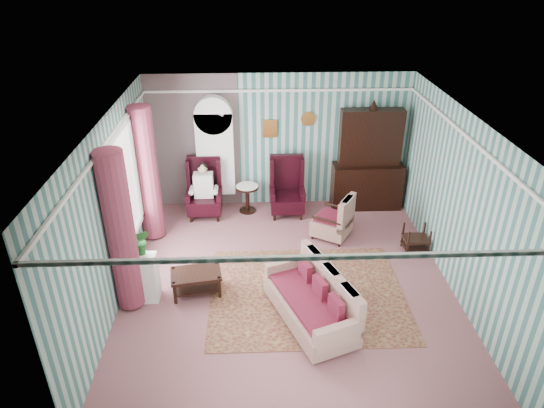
{
  "coord_description": "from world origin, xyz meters",
  "views": [
    {
      "loc": [
        -0.54,
        -6.7,
        5.11
      ],
      "look_at": [
        -0.25,
        0.6,
        1.22
      ],
      "focal_mm": 32.0,
      "sensor_mm": 36.0,
      "label": 1
    }
  ],
  "objects_px": {
    "bookcase": "(216,160)",
    "wingback_left": "(204,189)",
    "floral_armchair": "(332,215)",
    "sofa": "(310,298)",
    "wingback_right": "(287,188)",
    "seated_woman": "(204,191)",
    "nest_table": "(416,239)",
    "round_side_table": "(247,199)",
    "plant_stand": "(141,278)",
    "coffee_table": "(197,283)",
    "dresser_hutch": "(369,157)"
  },
  "relations": [
    {
      "from": "bookcase",
      "to": "wingback_left",
      "type": "distance_m",
      "value": 0.68
    },
    {
      "from": "floral_armchair",
      "to": "sofa",
      "type": "bearing_deg",
      "value": -164.76
    },
    {
      "from": "floral_armchair",
      "to": "wingback_right",
      "type": "bearing_deg",
      "value": 72.21
    },
    {
      "from": "bookcase",
      "to": "wingback_right",
      "type": "relative_size",
      "value": 1.79
    },
    {
      "from": "sofa",
      "to": "seated_woman",
      "type": "bearing_deg",
      "value": 7.58
    },
    {
      "from": "seated_woman",
      "to": "wingback_left",
      "type": "bearing_deg",
      "value": 0.0
    },
    {
      "from": "sofa",
      "to": "floral_armchair",
      "type": "height_order",
      "value": "floral_armchair"
    },
    {
      "from": "nest_table",
      "to": "sofa",
      "type": "xyz_separation_m",
      "value": [
        -2.21,
        -1.87,
        0.18
      ]
    },
    {
      "from": "wingback_right",
      "to": "nest_table",
      "type": "bearing_deg",
      "value": -33.75
    },
    {
      "from": "sofa",
      "to": "round_side_table",
      "type": "bearing_deg",
      "value": -5.9
    },
    {
      "from": "wingback_left",
      "to": "seated_woman",
      "type": "relative_size",
      "value": 1.06
    },
    {
      "from": "wingback_left",
      "to": "plant_stand",
      "type": "bearing_deg",
      "value": -106.22
    },
    {
      "from": "bookcase",
      "to": "sofa",
      "type": "xyz_separation_m",
      "value": [
        1.61,
        -3.81,
        -0.67
      ]
    },
    {
      "from": "wingback_right",
      "to": "sofa",
      "type": "xyz_separation_m",
      "value": [
        0.11,
        -3.42,
        -0.17
      ]
    },
    {
      "from": "floral_armchair",
      "to": "coffee_table",
      "type": "distance_m",
      "value": 3.04
    },
    {
      "from": "floral_armchair",
      "to": "nest_table",
      "type": "bearing_deg",
      "value": -80.58
    },
    {
      "from": "round_side_table",
      "to": "coffee_table",
      "type": "bearing_deg",
      "value": -106.41
    },
    {
      "from": "sofa",
      "to": "dresser_hutch",
      "type": "bearing_deg",
      "value": -44.92
    },
    {
      "from": "wingback_right",
      "to": "coffee_table",
      "type": "bearing_deg",
      "value": -122.28
    },
    {
      "from": "floral_armchair",
      "to": "round_side_table",
      "type": "bearing_deg",
      "value": 87.96
    },
    {
      "from": "wingback_right",
      "to": "sofa",
      "type": "bearing_deg",
      "value": -88.09
    },
    {
      "from": "seated_woman",
      "to": "floral_armchair",
      "type": "distance_m",
      "value": 2.75
    },
    {
      "from": "wingback_left",
      "to": "coffee_table",
      "type": "xyz_separation_m",
      "value": [
        0.07,
        -2.65,
        -0.42
      ]
    },
    {
      "from": "dresser_hutch",
      "to": "plant_stand",
      "type": "bearing_deg",
      "value": -144.92
    },
    {
      "from": "floral_armchair",
      "to": "coffee_table",
      "type": "relative_size",
      "value": 1.16
    },
    {
      "from": "round_side_table",
      "to": "bookcase",
      "type": "bearing_deg",
      "value": 159.73
    },
    {
      "from": "seated_woman",
      "to": "plant_stand",
      "type": "distance_m",
      "value": 2.87
    },
    {
      "from": "bookcase",
      "to": "floral_armchair",
      "type": "height_order",
      "value": "bookcase"
    },
    {
      "from": "wingback_left",
      "to": "round_side_table",
      "type": "distance_m",
      "value": 0.97
    },
    {
      "from": "round_side_table",
      "to": "floral_armchair",
      "type": "xyz_separation_m",
      "value": [
        1.67,
        -1.1,
        0.17
      ]
    },
    {
      "from": "wingback_left",
      "to": "wingback_right",
      "type": "bearing_deg",
      "value": 0.0
    },
    {
      "from": "seated_woman",
      "to": "floral_armchair",
      "type": "bearing_deg",
      "value": -20.26
    },
    {
      "from": "nest_table",
      "to": "round_side_table",
      "type": "bearing_deg",
      "value": 151.8
    },
    {
      "from": "bookcase",
      "to": "seated_woman",
      "type": "xyz_separation_m",
      "value": [
        -0.25,
        -0.39,
        -0.53
      ]
    },
    {
      "from": "seated_woman",
      "to": "plant_stand",
      "type": "height_order",
      "value": "seated_woman"
    },
    {
      "from": "round_side_table",
      "to": "floral_armchair",
      "type": "height_order",
      "value": "floral_armchair"
    },
    {
      "from": "plant_stand",
      "to": "bookcase",
      "type": "bearing_deg",
      "value": 71.51
    },
    {
      "from": "coffee_table",
      "to": "dresser_hutch",
      "type": "bearing_deg",
      "value": 40.47
    },
    {
      "from": "seated_woman",
      "to": "coffee_table",
      "type": "distance_m",
      "value": 2.68
    },
    {
      "from": "seated_woman",
      "to": "plant_stand",
      "type": "bearing_deg",
      "value": -106.22
    },
    {
      "from": "wingback_left",
      "to": "floral_armchair",
      "type": "relative_size",
      "value": 1.33
    },
    {
      "from": "bookcase",
      "to": "seated_woman",
      "type": "distance_m",
      "value": 0.7
    },
    {
      "from": "wingback_left",
      "to": "coffee_table",
      "type": "height_order",
      "value": "wingback_left"
    },
    {
      "from": "sofa",
      "to": "nest_table",
      "type": "bearing_deg",
      "value": -70.73
    },
    {
      "from": "plant_stand",
      "to": "floral_armchair",
      "type": "relative_size",
      "value": 0.85
    },
    {
      "from": "plant_stand",
      "to": "nest_table",
      "type": "bearing_deg",
      "value": 13.84
    },
    {
      "from": "round_side_table",
      "to": "wingback_left",
      "type": "bearing_deg",
      "value": -170.54
    },
    {
      "from": "bookcase",
      "to": "sofa",
      "type": "bearing_deg",
      "value": -67.04
    },
    {
      "from": "bookcase",
      "to": "nest_table",
      "type": "bearing_deg",
      "value": -26.92
    },
    {
      "from": "round_side_table",
      "to": "coffee_table",
      "type": "distance_m",
      "value": 2.92
    }
  ]
}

